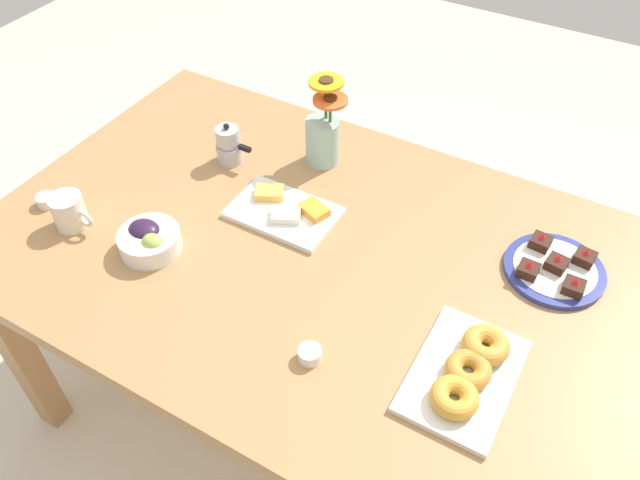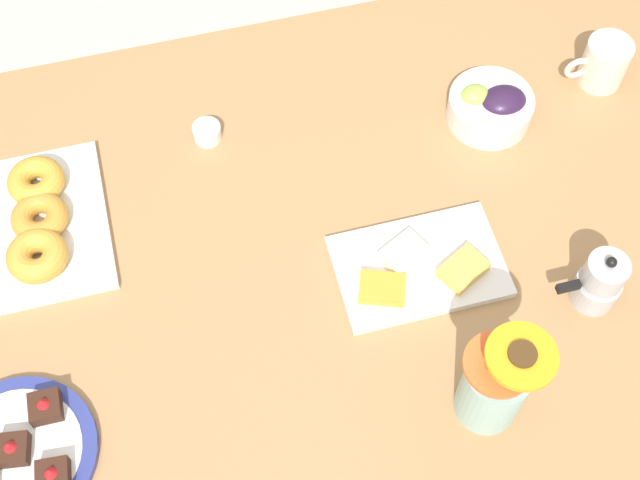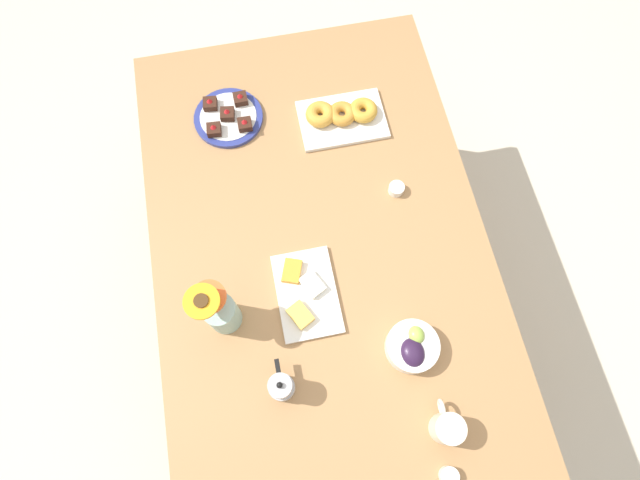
{
  "view_description": "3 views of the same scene",
  "coord_description": "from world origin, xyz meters",
  "px_view_note": "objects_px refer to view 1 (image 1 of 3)",
  "views": [
    {
      "loc": [
        0.5,
        -0.87,
        1.79
      ],
      "look_at": [
        0.0,
        0.0,
        0.78
      ],
      "focal_mm": 35.0,
      "sensor_mm": 36.0,
      "label": 1
    },
    {
      "loc": [
        0.17,
        0.66,
        1.97
      ],
      "look_at": [
        0.0,
        0.0,
        0.78
      ],
      "focal_mm": 50.0,
      "sensor_mm": 36.0,
      "label": 2
    },
    {
      "loc": [
        -0.49,
        0.1,
        2.14
      ],
      "look_at": [
        0.0,
        0.0,
        0.78
      ],
      "focal_mm": 28.0,
      "sensor_mm": 36.0,
      "label": 3
    }
  ],
  "objects_px": {
    "grape_bowl": "(149,240)",
    "cheese_platter": "(285,211)",
    "jam_cup_honey": "(46,200)",
    "moka_pot": "(229,146)",
    "jam_cup_berry": "(310,354)",
    "dessert_plate": "(555,269)",
    "coffee_mug": "(69,211)",
    "croissant_platter": "(467,372)",
    "flower_vase": "(323,135)",
    "dining_table": "(320,276)"
  },
  "relations": [
    {
      "from": "grape_bowl",
      "to": "cheese_platter",
      "type": "xyz_separation_m",
      "value": [
        0.21,
        0.26,
        -0.02
      ]
    },
    {
      "from": "jam_cup_honey",
      "to": "moka_pot",
      "type": "distance_m",
      "value": 0.48
    },
    {
      "from": "cheese_platter",
      "to": "jam_cup_berry",
      "type": "height_order",
      "value": "cheese_platter"
    },
    {
      "from": "grape_bowl",
      "to": "jam_cup_berry",
      "type": "height_order",
      "value": "grape_bowl"
    },
    {
      "from": "dessert_plate",
      "to": "moka_pot",
      "type": "bearing_deg",
      "value": -178.2
    },
    {
      "from": "grape_bowl",
      "to": "dessert_plate",
      "type": "relative_size",
      "value": 0.64
    },
    {
      "from": "coffee_mug",
      "to": "dessert_plate",
      "type": "bearing_deg",
      "value": 21.9
    },
    {
      "from": "jam_cup_honey",
      "to": "jam_cup_berry",
      "type": "distance_m",
      "value": 0.81
    },
    {
      "from": "croissant_platter",
      "to": "flower_vase",
      "type": "distance_m",
      "value": 0.74
    },
    {
      "from": "flower_vase",
      "to": "coffee_mug",
      "type": "bearing_deg",
      "value": -127.54
    },
    {
      "from": "croissant_platter",
      "to": "flower_vase",
      "type": "height_order",
      "value": "flower_vase"
    },
    {
      "from": "jam_cup_honey",
      "to": "coffee_mug",
      "type": "bearing_deg",
      "value": -10.44
    },
    {
      "from": "dining_table",
      "to": "jam_cup_berry",
      "type": "xyz_separation_m",
      "value": [
        0.13,
        -0.27,
        0.1
      ]
    },
    {
      "from": "jam_cup_berry",
      "to": "jam_cup_honey",
      "type": "bearing_deg",
      "value": 175.05
    },
    {
      "from": "cheese_platter",
      "to": "jam_cup_honey",
      "type": "bearing_deg",
      "value": -153.68
    },
    {
      "from": "cheese_platter",
      "to": "croissant_platter",
      "type": "bearing_deg",
      "value": -22.05
    },
    {
      "from": "grape_bowl",
      "to": "cheese_platter",
      "type": "relative_size",
      "value": 0.56
    },
    {
      "from": "dining_table",
      "to": "jam_cup_honey",
      "type": "distance_m",
      "value": 0.71
    },
    {
      "from": "coffee_mug",
      "to": "jam_cup_berry",
      "type": "xyz_separation_m",
      "value": [
        0.7,
        -0.05,
        -0.03
      ]
    },
    {
      "from": "dessert_plate",
      "to": "jam_cup_honey",
      "type": "bearing_deg",
      "value": -160.94
    },
    {
      "from": "coffee_mug",
      "to": "cheese_platter",
      "type": "relative_size",
      "value": 0.44
    },
    {
      "from": "dining_table",
      "to": "coffee_mug",
      "type": "height_order",
      "value": "coffee_mug"
    },
    {
      "from": "dining_table",
      "to": "jam_cup_berry",
      "type": "height_order",
      "value": "jam_cup_berry"
    },
    {
      "from": "dining_table",
      "to": "croissant_platter",
      "type": "bearing_deg",
      "value": -20.4
    },
    {
      "from": "croissant_platter",
      "to": "cheese_platter",
      "type": "bearing_deg",
      "value": 157.95
    },
    {
      "from": "moka_pot",
      "to": "dining_table",
      "type": "bearing_deg",
      "value": -25.17
    },
    {
      "from": "dining_table",
      "to": "cheese_platter",
      "type": "relative_size",
      "value": 6.15
    },
    {
      "from": "jam_cup_honey",
      "to": "dessert_plate",
      "type": "relative_size",
      "value": 0.21
    },
    {
      "from": "moka_pot",
      "to": "cheese_platter",
      "type": "bearing_deg",
      "value": -24.26
    },
    {
      "from": "dessert_plate",
      "to": "coffee_mug",
      "type": "bearing_deg",
      "value": -158.1
    },
    {
      "from": "croissant_platter",
      "to": "dessert_plate",
      "type": "relative_size",
      "value": 1.24
    },
    {
      "from": "flower_vase",
      "to": "grape_bowl",
      "type": "bearing_deg",
      "value": -110.63
    },
    {
      "from": "cheese_platter",
      "to": "jam_cup_berry",
      "type": "distance_m",
      "value": 0.43
    },
    {
      "from": "dining_table",
      "to": "jam_cup_honey",
      "type": "relative_size",
      "value": 33.33
    },
    {
      "from": "jam_cup_berry",
      "to": "moka_pot",
      "type": "bearing_deg",
      "value": 138.9
    },
    {
      "from": "jam_cup_honey",
      "to": "jam_cup_berry",
      "type": "xyz_separation_m",
      "value": [
        0.81,
        -0.07,
        0.0
      ]
    },
    {
      "from": "coffee_mug",
      "to": "jam_cup_berry",
      "type": "distance_m",
      "value": 0.7
    },
    {
      "from": "coffee_mug",
      "to": "cheese_platter",
      "type": "distance_m",
      "value": 0.52
    },
    {
      "from": "moka_pot",
      "to": "jam_cup_honey",
      "type": "bearing_deg",
      "value": -128.1
    },
    {
      "from": "coffee_mug",
      "to": "flower_vase",
      "type": "relative_size",
      "value": 0.48
    },
    {
      "from": "jam_cup_berry",
      "to": "flower_vase",
      "type": "height_order",
      "value": "flower_vase"
    },
    {
      "from": "jam_cup_berry",
      "to": "moka_pot",
      "type": "distance_m",
      "value": 0.68
    },
    {
      "from": "flower_vase",
      "to": "moka_pot",
      "type": "height_order",
      "value": "flower_vase"
    },
    {
      "from": "coffee_mug",
      "to": "moka_pot",
      "type": "distance_m",
      "value": 0.44
    },
    {
      "from": "croissant_platter",
      "to": "moka_pot",
      "type": "relative_size",
      "value": 2.35
    },
    {
      "from": "croissant_platter",
      "to": "flower_vase",
      "type": "relative_size",
      "value": 1.17
    },
    {
      "from": "jam_cup_honey",
      "to": "cheese_platter",
      "type": "bearing_deg",
      "value": 26.32
    },
    {
      "from": "flower_vase",
      "to": "croissant_platter",
      "type": "bearing_deg",
      "value": -38.39
    },
    {
      "from": "jam_cup_berry",
      "to": "coffee_mug",
      "type": "bearing_deg",
      "value": 175.95
    },
    {
      "from": "dining_table",
      "to": "dessert_plate",
      "type": "distance_m",
      "value": 0.54
    }
  ]
}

